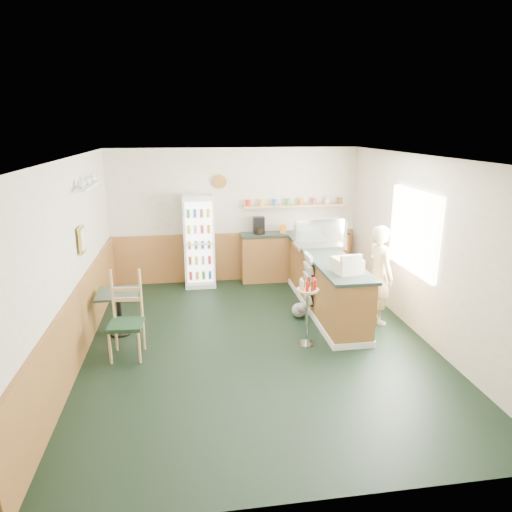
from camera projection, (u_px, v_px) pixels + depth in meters
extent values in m
plane|color=black|center=(258.00, 343.00, 6.76)|extent=(6.00, 6.00, 0.00)
cube|color=beige|center=(235.00, 216.00, 9.26)|extent=(5.00, 0.02, 2.70)
cube|color=beige|center=(71.00, 263.00, 6.04)|extent=(0.02, 6.00, 2.70)
cube|color=beige|center=(425.00, 249.00, 6.75)|extent=(0.02, 6.00, 2.70)
cube|color=white|center=(258.00, 157.00, 6.02)|extent=(5.00, 6.00, 0.02)
cube|color=#A25F34|center=(236.00, 256.00, 9.45)|extent=(4.98, 0.05, 1.00)
cube|color=#A25F34|center=(81.00, 322.00, 6.28)|extent=(0.05, 5.98, 1.00)
cube|color=white|center=(413.00, 231.00, 6.98)|extent=(0.06, 1.45, 1.25)
cube|color=gold|center=(82.00, 240.00, 6.47)|extent=(0.03, 0.32, 0.38)
cube|color=white|center=(88.00, 186.00, 6.76)|extent=(0.18, 1.20, 0.03)
cylinder|color=#8F5F23|center=(220.00, 182.00, 8.96)|extent=(0.26, 0.04, 0.26)
cube|color=#A25F34|center=(326.00, 284.00, 7.85)|extent=(0.60, 2.95, 0.95)
cube|color=white|center=(325.00, 307.00, 7.97)|extent=(0.64, 2.97, 0.10)
cube|color=#25342C|center=(327.00, 256.00, 7.71)|extent=(0.68, 3.01, 0.05)
cube|color=#A25F34|center=(294.00, 257.00, 9.47)|extent=(2.20, 0.38, 0.95)
cube|color=#25342C|center=(295.00, 234.00, 9.33)|extent=(2.24, 0.42, 0.05)
cube|color=tan|center=(295.00, 206.00, 9.25)|extent=(2.10, 0.22, 0.04)
cube|color=black|center=(259.00, 225.00, 9.17)|extent=(0.22, 0.18, 0.34)
cylinder|color=#B2664C|center=(248.00, 203.00, 9.09)|extent=(0.10, 0.10, 0.12)
cylinder|color=#B2664C|center=(262.00, 202.00, 9.13)|extent=(0.10, 0.10, 0.12)
cylinder|color=#B2664C|center=(275.00, 202.00, 9.17)|extent=(0.10, 0.10, 0.12)
cylinder|color=#B2664C|center=(288.00, 202.00, 9.21)|extent=(0.10, 0.10, 0.12)
cylinder|color=#B2664C|center=(301.00, 201.00, 9.25)|extent=(0.10, 0.10, 0.12)
cylinder|color=#B2664C|center=(314.00, 201.00, 9.29)|extent=(0.10, 0.10, 0.12)
cylinder|color=#B2664C|center=(327.00, 201.00, 9.32)|extent=(0.10, 0.10, 0.12)
cylinder|color=#B2664C|center=(340.00, 201.00, 9.36)|extent=(0.10, 0.10, 0.12)
cube|color=white|center=(199.00, 241.00, 9.05)|extent=(0.60, 0.43, 1.82)
cube|color=white|center=(199.00, 243.00, 8.83)|extent=(0.50, 0.02, 1.61)
cube|color=silver|center=(199.00, 244.00, 8.76)|extent=(0.54, 0.02, 1.66)
cube|color=silver|center=(319.00, 246.00, 8.14)|extent=(0.88, 0.46, 0.06)
cube|color=silver|center=(320.00, 232.00, 8.08)|extent=(0.86, 0.44, 0.44)
cube|color=beige|center=(347.00, 265.00, 6.74)|extent=(0.44, 0.45, 0.21)
imported|color=tan|center=(379.00, 275.00, 7.31)|extent=(0.48, 0.60, 1.62)
cylinder|color=silver|center=(306.00, 344.00, 6.73)|extent=(0.25, 0.25, 0.02)
cylinder|color=silver|center=(307.00, 317.00, 6.61)|extent=(0.04, 0.04, 0.84)
cylinder|color=tan|center=(308.00, 290.00, 6.50)|extent=(0.32, 0.32, 0.02)
cylinder|color=red|center=(315.00, 285.00, 6.46)|extent=(0.04, 0.04, 0.14)
cylinder|color=red|center=(313.00, 283.00, 6.53)|extent=(0.04, 0.04, 0.14)
cylinder|color=red|center=(309.00, 282.00, 6.57)|extent=(0.04, 0.04, 0.14)
cylinder|color=red|center=(304.00, 283.00, 6.56)|extent=(0.04, 0.04, 0.14)
cylinder|color=red|center=(301.00, 284.00, 6.50)|extent=(0.04, 0.04, 0.14)
cylinder|color=red|center=(302.00, 286.00, 6.43)|extent=(0.04, 0.04, 0.14)
cylinder|color=red|center=(307.00, 287.00, 6.38)|extent=(0.04, 0.04, 0.14)
cylinder|color=red|center=(312.00, 286.00, 6.40)|extent=(0.04, 0.04, 0.14)
cube|color=black|center=(309.00, 301.00, 7.70)|extent=(0.05, 0.42, 0.03)
cube|color=beige|center=(308.00, 297.00, 7.68)|extent=(0.09, 0.38, 0.15)
cube|color=black|center=(309.00, 292.00, 7.66)|extent=(0.05, 0.42, 0.03)
cube|color=beige|center=(308.00, 288.00, 7.63)|extent=(0.09, 0.38, 0.15)
cube|color=black|center=(309.00, 282.00, 7.61)|extent=(0.05, 0.42, 0.03)
cube|color=beige|center=(308.00, 278.00, 7.59)|extent=(0.09, 0.38, 0.15)
cube|color=black|center=(310.00, 272.00, 7.56)|extent=(0.05, 0.42, 0.03)
cube|color=beige|center=(308.00, 268.00, 7.54)|extent=(0.09, 0.38, 0.15)
cube|color=black|center=(310.00, 262.00, 7.51)|extent=(0.05, 0.42, 0.03)
cube|color=beige|center=(309.00, 258.00, 7.49)|extent=(0.09, 0.38, 0.15)
cylinder|color=black|center=(121.00, 332.00, 7.08)|extent=(0.35, 0.35, 0.04)
cylinder|color=black|center=(119.00, 313.00, 7.00)|extent=(0.07, 0.07, 0.62)
cube|color=#25342C|center=(118.00, 293.00, 6.91)|extent=(0.64, 0.64, 0.04)
cube|color=#15311C|center=(126.00, 325.00, 6.24)|extent=(0.48, 0.48, 0.05)
cylinder|color=tan|center=(111.00, 348.00, 6.10)|extent=(0.04, 0.04, 0.47)
cylinder|color=tan|center=(140.00, 346.00, 6.15)|extent=(0.04, 0.04, 0.47)
cylinder|color=tan|center=(115.00, 336.00, 6.47)|extent=(0.04, 0.04, 0.47)
cylinder|color=tan|center=(143.00, 334.00, 6.52)|extent=(0.04, 0.04, 0.47)
cube|color=tan|center=(126.00, 294.00, 6.34)|extent=(0.41, 0.07, 0.73)
sphere|color=gray|center=(299.00, 310.00, 7.66)|extent=(0.24, 0.24, 0.24)
sphere|color=gray|center=(301.00, 307.00, 7.52)|extent=(0.14, 0.14, 0.14)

